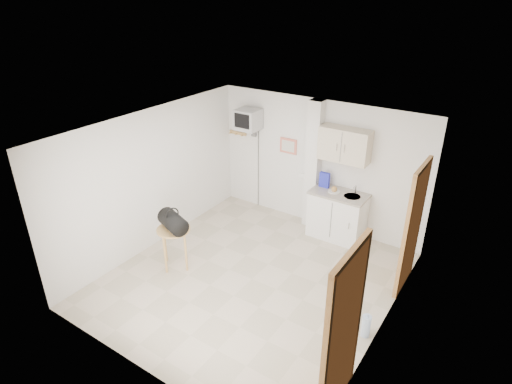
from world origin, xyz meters
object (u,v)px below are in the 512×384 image
Objects in this scene: crt_television at (248,120)px; round_table at (174,235)px; water_bottle at (366,326)px; duffel_bag at (173,222)px.

crt_television is 2.96× the size of round_table.
round_table is at bearing -176.03° from water_bottle.
round_table is at bearing 163.65° from duffel_bag.
crt_television is 2.76m from round_table.
duffel_bag is (0.20, -2.44, -1.06)m from crt_television.
crt_television reaches higher than water_bottle.
round_table is 1.95× the size of water_bottle.
crt_television is at bearing 114.83° from duffel_bag.
round_table is 0.27m from duffel_bag.
duffel_bag is 1.64× the size of water_bottle.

